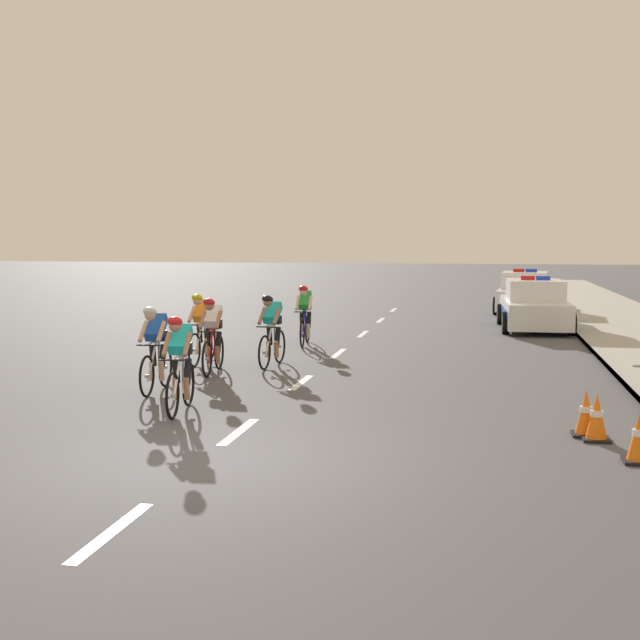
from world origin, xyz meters
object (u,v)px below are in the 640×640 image
at_px(cyclist_fourth, 272,330).
at_px(police_car_nearest, 534,307).
at_px(traffic_cone_far, 597,418).
at_px(police_car_second, 525,294).
at_px(cyclist_second, 156,348).
at_px(traffic_cone_mid, 639,438).
at_px(cyclist_third, 213,334).
at_px(cyclist_lead, 180,362).
at_px(cyclist_fifth, 202,328).
at_px(traffic_cone_near, 586,414).
at_px(cyclist_sixth, 305,314).

bearing_deg(cyclist_fourth, police_car_nearest, 55.25).
bearing_deg(traffic_cone_far, police_car_second, 90.06).
distance_m(cyclist_second, police_car_nearest, 13.60).
height_order(cyclist_fourth, traffic_cone_far, cyclist_fourth).
height_order(traffic_cone_mid, traffic_cone_far, same).
xyz_separation_m(cyclist_fourth, police_car_second, (5.83, 14.27, -0.11)).
distance_m(cyclist_third, police_car_nearest, 11.65).
xyz_separation_m(cyclist_third, traffic_cone_far, (6.79, -4.24, -0.48)).
relative_size(cyclist_lead, cyclist_fifth, 1.00).
bearing_deg(cyclist_third, traffic_cone_near, -30.86).
bearing_deg(cyclist_lead, cyclist_fourth, 87.26).
bearing_deg(traffic_cone_mid, cyclist_second, 157.07).
bearing_deg(police_car_second, traffic_cone_mid, -88.96).
distance_m(cyclist_fourth, police_car_nearest, 10.23).
bearing_deg(cyclist_fourth, traffic_cone_far, -42.22).
bearing_deg(cyclist_lead, cyclist_fifth, 105.66).
height_order(cyclist_third, cyclist_fourth, same).
relative_size(cyclist_third, traffic_cone_mid, 2.69).
xyz_separation_m(cyclist_fourth, cyclist_sixth, (-0.06, 3.52, 0.00)).
relative_size(cyclist_fourth, police_car_nearest, 0.39).
height_order(cyclist_fourth, cyclist_fifth, same).
bearing_deg(police_car_nearest, cyclist_lead, -114.76).
distance_m(cyclist_fifth, cyclist_sixth, 3.75).
distance_m(cyclist_lead, police_car_second, 19.94).
bearing_deg(police_car_second, cyclist_lead, -107.68).
bearing_deg(traffic_cone_far, police_car_nearest, 90.08).
xyz_separation_m(cyclist_fourth, traffic_cone_near, (5.74, -5.06, -0.48)).
xyz_separation_m(cyclist_sixth, traffic_cone_near, (5.81, -8.58, -0.48)).
xyz_separation_m(cyclist_third, cyclist_fourth, (0.94, 1.07, 0.00)).
bearing_deg(cyclist_sixth, cyclist_second, -100.16).
bearing_deg(cyclist_sixth, traffic_cone_far, -56.19).
height_order(police_car_nearest, traffic_cone_far, police_car_nearest).
bearing_deg(cyclist_second, police_car_second, 67.89).
relative_size(police_car_nearest, police_car_second, 0.98).
relative_size(cyclist_lead, traffic_cone_mid, 2.68).
relative_size(cyclist_lead, traffic_cone_far, 2.68).
height_order(cyclist_fifth, cyclist_sixth, same).
relative_size(cyclist_third, traffic_cone_near, 2.69).
bearing_deg(police_car_second, cyclist_second, -112.11).
distance_m(cyclist_fourth, traffic_cone_far, 7.92).
bearing_deg(cyclist_fifth, traffic_cone_near, -35.15).
xyz_separation_m(cyclist_third, police_car_nearest, (6.77, 9.48, -0.11)).
distance_m(police_car_second, traffic_cone_mid, 20.63).
bearing_deg(cyclist_fourth, traffic_cone_near, -41.40).
relative_size(cyclist_second, police_car_second, 0.38).
distance_m(cyclist_fourth, traffic_cone_mid, 8.89).
bearing_deg(cyclist_third, cyclist_fifth, 118.81).
xyz_separation_m(cyclist_third, traffic_cone_mid, (7.14, -5.28, -0.48)).
xyz_separation_m(cyclist_lead, cyclist_sixth, (0.16, 8.25, 0.00)).
height_order(cyclist_sixth, traffic_cone_mid, cyclist_sixth).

